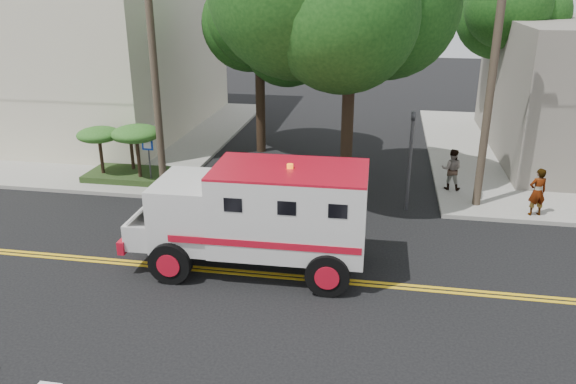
# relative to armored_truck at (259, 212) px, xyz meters

# --- Properties ---
(ground) EXTENTS (100.00, 100.00, 0.00)m
(ground) POSITION_rel_armored_truck_xyz_m (0.45, -0.41, -1.74)
(ground) COLOR black
(ground) RESTS_ON ground
(sidewalk_nw) EXTENTS (17.00, 17.00, 0.15)m
(sidewalk_nw) POSITION_rel_armored_truck_xyz_m (-13.05, 13.09, -1.67)
(sidewalk_nw) COLOR gray
(sidewalk_nw) RESTS_ON ground
(building_left) EXTENTS (16.00, 14.00, 10.00)m
(building_left) POSITION_rel_armored_truck_xyz_m (-15.05, 14.59, 3.41)
(building_left) COLOR beige
(building_left) RESTS_ON sidewalk_nw
(utility_pole_left) EXTENTS (0.28, 0.28, 9.00)m
(utility_pole_left) POSITION_rel_armored_truck_xyz_m (-5.15, 5.59, 2.76)
(utility_pole_left) COLOR #382D23
(utility_pole_left) RESTS_ON ground
(utility_pole_right) EXTENTS (0.28, 0.28, 9.00)m
(utility_pole_right) POSITION_rel_armored_truck_xyz_m (6.75, 5.79, 2.76)
(utility_pole_right) COLOR #382D23
(utility_pole_right) RESTS_ON ground
(tree_left) EXTENTS (4.48, 4.20, 7.70)m
(tree_left) POSITION_rel_armored_truck_xyz_m (-2.23, 11.38, 3.99)
(tree_left) COLOR black
(tree_left) RESTS_ON ground
(tree_right) EXTENTS (4.80, 4.50, 8.20)m
(tree_right) POSITION_rel_armored_truck_xyz_m (9.29, 15.36, 4.35)
(tree_right) COLOR black
(tree_right) RESTS_ON ground
(traffic_signal) EXTENTS (0.15, 0.18, 3.60)m
(traffic_signal) POSITION_rel_armored_truck_xyz_m (4.25, 5.19, 0.48)
(traffic_signal) COLOR #3F3F42
(traffic_signal) RESTS_ON ground
(accessibility_sign) EXTENTS (0.45, 0.10, 2.02)m
(accessibility_sign) POSITION_rel_armored_truck_xyz_m (-5.75, 5.76, -0.38)
(accessibility_sign) COLOR #3F3F42
(accessibility_sign) RESTS_ON ground
(palm_planter) EXTENTS (3.52, 2.63, 2.36)m
(palm_planter) POSITION_rel_armored_truck_xyz_m (-6.99, 6.22, -0.10)
(palm_planter) COLOR #1E3314
(palm_planter) RESTS_ON sidewalk_nw
(armored_truck) EXTENTS (6.78, 2.84, 3.06)m
(armored_truck) POSITION_rel_armored_truck_xyz_m (0.00, 0.00, 0.00)
(armored_truck) COLOR beige
(armored_truck) RESTS_ON ground
(pedestrian_a) EXTENTS (0.71, 0.56, 1.69)m
(pedestrian_a) POSITION_rel_armored_truck_xyz_m (8.59, 5.11, -0.74)
(pedestrian_a) COLOR gray
(pedestrian_a) RESTS_ON sidewalk_ne
(pedestrian_b) EXTENTS (0.86, 0.71, 1.61)m
(pedestrian_b) POSITION_rel_armored_truck_xyz_m (5.95, 7.28, -0.79)
(pedestrian_b) COLOR gray
(pedestrian_b) RESTS_ON sidewalk_ne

